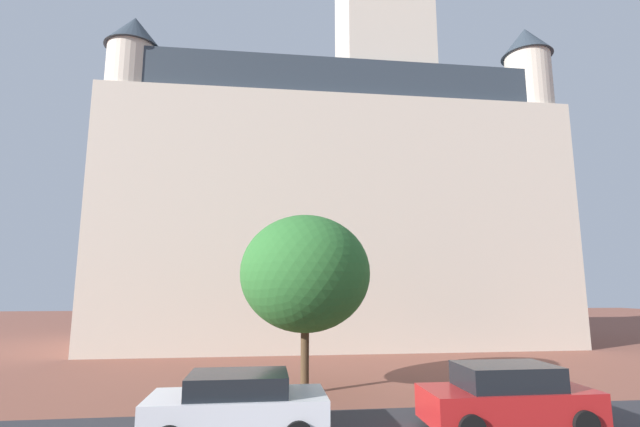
# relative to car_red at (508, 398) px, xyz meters

# --- Properties ---
(ground_plane) EXTENTS (120.00, 120.00, 0.00)m
(ground_plane) POSITION_rel_car_red_xyz_m (-4.98, 1.16, -0.74)
(ground_plane) COLOR brown
(landmark_building) EXTENTS (27.92, 10.93, 32.95)m
(landmark_building) POSITION_rel_car_red_xyz_m (-1.05, 18.01, 9.04)
(landmark_building) COLOR beige
(landmark_building) RESTS_ON ground_plane
(car_red) EXTENTS (4.23, 1.99, 1.56)m
(car_red) POSITION_rel_car_red_xyz_m (0.00, 0.00, 0.00)
(car_red) COLOR red
(car_red) RESTS_ON ground_plane
(car_white) EXTENTS (4.11, 2.07, 1.49)m
(car_white) POSITION_rel_car_red_xyz_m (-6.69, -0.00, -0.02)
(car_white) COLOR silver
(car_white) RESTS_ON ground_plane
(tree_curb_far) EXTENTS (4.49, 4.49, 6.00)m
(tree_curb_far) POSITION_rel_car_red_xyz_m (-4.73, 4.43, 3.23)
(tree_curb_far) COLOR #4C3823
(tree_curb_far) RESTS_ON ground_plane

